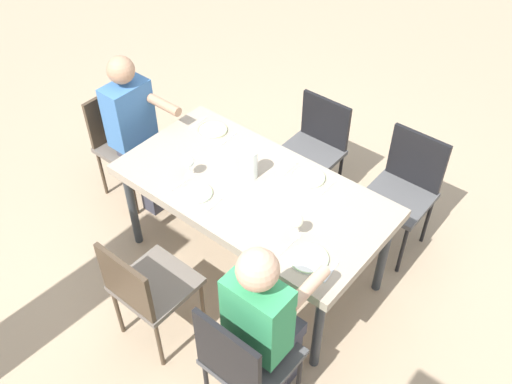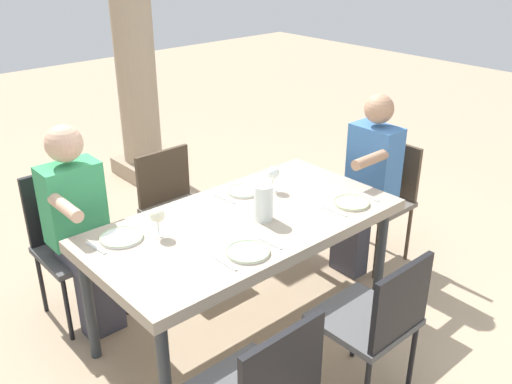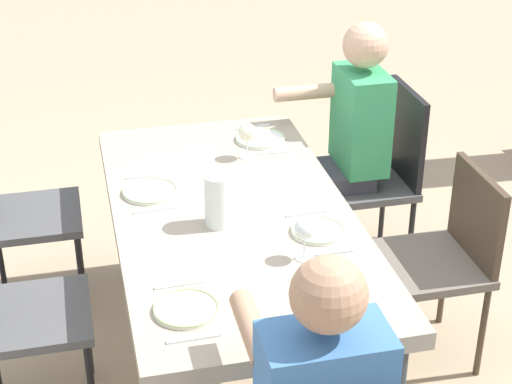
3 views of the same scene
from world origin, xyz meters
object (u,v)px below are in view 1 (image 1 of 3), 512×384
object	(u,v)px
water_pitcher	(249,165)
chair_west_north	(243,360)
wine_glass_0	(296,221)
wine_glass_2	(188,162)
plate_3	(213,130)
diner_woman_green	(266,320)
chair_west_south	(404,186)
plate_1	(308,177)
diner_man_white	(138,131)
dining_table	(252,194)
plate_2	(197,193)
chair_mid_south	(315,145)
chair_head_east	(124,138)
plate_0	(309,258)
chair_mid_north	(146,287)

from	to	relation	value
water_pitcher	chair_west_north	bearing A→B (deg)	128.12
wine_glass_0	wine_glass_2	bearing A→B (deg)	0.98
wine_glass_0	plate_3	bearing A→B (deg)	-22.49
chair_west_north	diner_woman_green	bearing A→B (deg)	-90.93
chair_west_south	plate_1	xyz separation A→B (m)	(0.44, 0.58, 0.23)
wine_glass_2	diner_man_white	bearing A→B (deg)	-13.93
dining_table	chair_west_south	xyz separation A→B (m)	(-0.67, -0.88, -0.16)
diner_woman_green	plate_2	distance (m)	1.00
dining_table	water_pitcher	distance (m)	0.19
chair_mid_south	chair_head_east	distance (m)	1.49
diner_woman_green	plate_2	world-z (taller)	diner_woman_green
plate_0	wine_glass_2	distance (m)	1.03
chair_west_south	wine_glass_2	xyz separation A→B (m)	(1.06, 1.06, 0.34)
plate_1	chair_mid_north	bearing A→B (deg)	74.15
diner_man_white	wine_glass_2	distance (m)	0.78
chair_west_south	wine_glass_2	bearing A→B (deg)	45.04
chair_head_east	dining_table	bearing A→B (deg)	180.00
chair_mid_south	diner_man_white	distance (m)	1.35
chair_west_north	plate_2	world-z (taller)	chair_west_north
diner_woman_green	diner_man_white	size ratio (longest dim) A/B	1.00
diner_woman_green	plate_1	xyz separation A→B (m)	(0.44, -1.00, 0.08)
chair_head_east	plate_1	bearing A→B (deg)	-169.11
chair_west_north	plate_1	world-z (taller)	chair_west_north
chair_west_north	plate_3	bearing A→B (deg)	-42.48
chair_west_south	water_pitcher	distance (m)	1.15
chair_west_south	plate_1	size ratio (longest dim) A/B	4.06
chair_mid_north	wine_glass_0	xyz separation A→B (m)	(-0.57, -0.71, 0.37)
dining_table	chair_west_south	size ratio (longest dim) A/B	1.96
chair_west_north	wine_glass_2	world-z (taller)	chair_west_north
wine_glass_0	water_pitcher	world-z (taller)	water_pitcher
chair_mid_north	wine_glass_0	size ratio (longest dim) A/B	5.31
chair_mid_south	water_pitcher	bearing A→B (deg)	91.45
diner_man_white	plate_3	distance (m)	0.59
wine_glass_0	chair_west_north	bearing A→B (deg)	105.57
plate_1	wine_glass_2	xyz separation A→B (m)	(0.62, 0.47, 0.11)
diner_woman_green	wine_glass_0	distance (m)	0.60
chair_west_north	plate_2	xyz separation A→B (m)	(0.90, -0.61, 0.24)
plate_1	wine_glass_2	world-z (taller)	wine_glass_2
plate_1	plate_3	distance (m)	0.84
wine_glass_2	plate_3	world-z (taller)	wine_glass_2
diner_man_white	wine_glass_2	xyz separation A→B (m)	(-0.73, 0.18, 0.20)
dining_table	plate_3	world-z (taller)	plate_3
chair_west_south	chair_head_east	xyz separation A→B (m)	(1.98, 0.88, -0.02)
wine_glass_0	plate_1	distance (m)	0.53
plate_2	plate_3	size ratio (longest dim) A/B	0.95
chair_head_east	diner_man_white	bearing A→B (deg)	-179.11
plate_0	dining_table	bearing A→B (deg)	-22.55
plate_1	water_pitcher	bearing A→B (deg)	35.82
diner_man_white	wine_glass_2	size ratio (longest dim) A/B	7.97
chair_west_south	plate_0	bearing A→B (deg)	88.33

